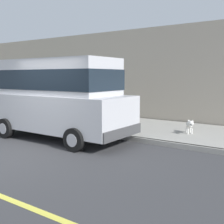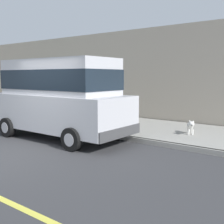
{
  "view_description": "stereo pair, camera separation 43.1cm",
  "coord_description": "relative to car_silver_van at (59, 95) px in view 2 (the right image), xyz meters",
  "views": [
    {
      "loc": [
        -4.28,
        -6.11,
        2.0
      ],
      "look_at": [
        3.2,
        -0.9,
        0.85
      ],
      "focal_mm": 45.87,
      "sensor_mm": 36.0,
      "label": 1
    },
    {
      "loc": [
        -4.03,
        -6.46,
        2.0
      ],
      "look_at": [
        3.2,
        -0.9,
        0.85
      ],
      "focal_mm": 45.87,
      "sensor_mm": 36.0,
      "label": 2
    }
  ],
  "objects": [
    {
      "name": "dog_white",
      "position": [
        2.47,
        -3.41,
        -0.97
      ],
      "size": [
        0.68,
        0.44,
        0.49
      ],
      "color": "white",
      "rests_on": "sidewalk"
    },
    {
      "name": "building_facade",
      "position": [
        4.91,
        3.6,
        0.63
      ],
      "size": [
        0.5,
        20.0,
        4.05
      ],
      "primitive_type": "cube",
      "color": "#9E9384",
      "rests_on": "ground"
    },
    {
      "name": "curb",
      "position": [
        1.01,
        -0.46,
        -1.32
      ],
      "size": [
        0.16,
        64.0,
        0.14
      ],
      "primitive_type": "cube",
      "color": "gray",
      "rests_on": "ground"
    },
    {
      "name": "fire_hydrant",
      "position": [
        1.46,
        -0.51,
        -0.92
      ],
      "size": [
        0.34,
        0.24,
        0.72
      ],
      "color": "gold",
      "rests_on": "sidewalk"
    },
    {
      "name": "car_silver_van",
      "position": [
        0.0,
        0.0,
        0.0
      ],
      "size": [
        2.16,
        4.91,
        2.52
      ],
      "color": "#BCBCC1",
      "rests_on": "ground"
    },
    {
      "name": "ground_plane",
      "position": [
        -2.19,
        -0.46,
        -1.39
      ],
      "size": [
        80.0,
        80.0,
        0.0
      ],
      "primitive_type": "plane",
      "color": "#38383A"
    },
    {
      "name": "sidewalk",
      "position": [
        2.81,
        -0.46,
        -1.32
      ],
      "size": [
        3.6,
        64.0,
        0.14
      ],
      "primitive_type": "cube",
      "color": "#99968E",
      "rests_on": "ground"
    }
  ]
}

